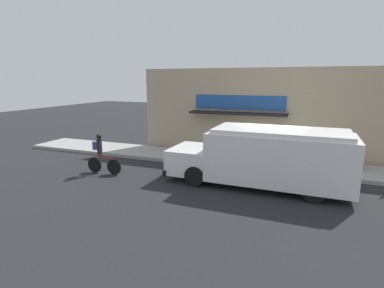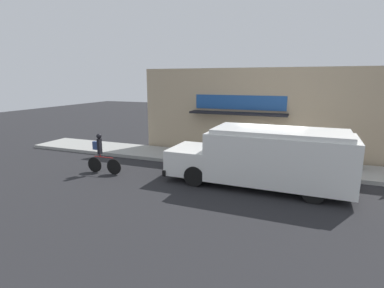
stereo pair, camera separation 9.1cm
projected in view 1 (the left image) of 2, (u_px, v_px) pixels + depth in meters
ground_plane at (270, 174)px, 13.16m from camera, size 70.00×70.00×0.00m
sidewalk at (274, 165)px, 14.27m from camera, size 28.00×2.47×0.17m
storefront at (278, 114)px, 15.17m from camera, size 15.17×0.99×4.65m
school_bus at (266, 157)px, 11.43m from camera, size 6.99×2.89×2.27m
cyclist at (101, 154)px, 13.07m from camera, size 1.68×0.23×1.78m
trash_bin at (355, 161)px, 13.24m from camera, size 0.53×0.53×0.75m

